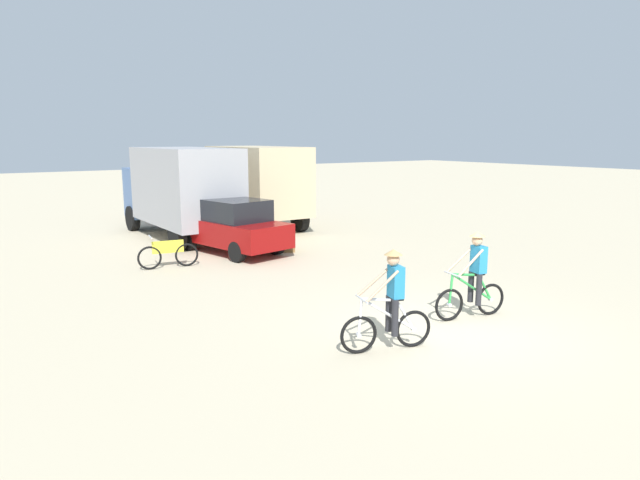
% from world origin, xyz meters
% --- Properties ---
extents(ground_plane, '(120.00, 120.00, 0.00)m').
position_xyz_m(ground_plane, '(0.00, 0.00, 0.00)').
color(ground_plane, beige).
extents(box_truck_grey_hauler, '(2.44, 6.77, 3.35)m').
position_xyz_m(box_truck_grey_hauler, '(-0.77, 12.72, 1.87)').
color(box_truck_grey_hauler, '#9E9EA3').
rests_on(box_truck_grey_hauler, ground).
extents(box_truck_tan_camper, '(2.51, 6.79, 3.35)m').
position_xyz_m(box_truck_tan_camper, '(2.68, 13.71, 1.87)').
color(box_truck_tan_camper, '#CCB78E').
rests_on(box_truck_tan_camper, ground).
extents(sedan_parked, '(2.56, 4.47, 1.76)m').
position_xyz_m(sedan_parked, '(-0.40, 9.12, 0.88)').
color(sedan_parked, maroon).
rests_on(sedan_parked, ground).
extents(cyclist_orange_shirt, '(1.68, 0.67, 1.82)m').
position_xyz_m(cyclist_orange_shirt, '(-1.81, -0.23, 0.85)').
color(cyclist_orange_shirt, black).
rests_on(cyclist_orange_shirt, ground).
extents(cyclist_cowboy_hat, '(1.71, 0.56, 1.82)m').
position_xyz_m(cyclist_cowboy_hat, '(0.83, 0.17, 0.85)').
color(cyclist_cowboy_hat, black).
rests_on(cyclist_cowboy_hat, ground).
extents(bicycle_spare, '(1.72, 0.50, 0.97)m').
position_xyz_m(bicycle_spare, '(-2.89, 8.16, 0.40)').
color(bicycle_spare, black).
rests_on(bicycle_spare, ground).
extents(supply_crate, '(1.29, 1.22, 0.66)m').
position_xyz_m(supply_crate, '(1.05, 8.57, 0.33)').
color(supply_crate, olive).
rests_on(supply_crate, ground).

